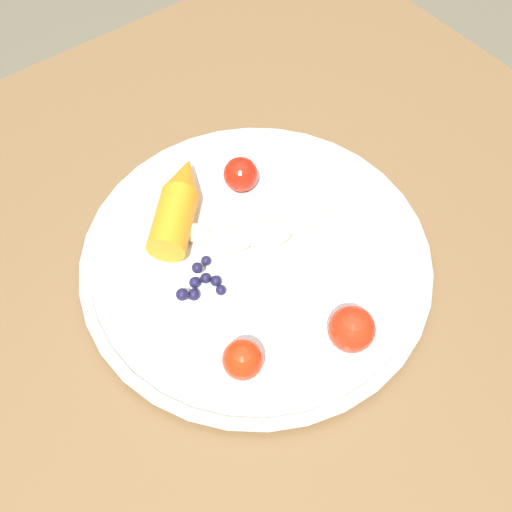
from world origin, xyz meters
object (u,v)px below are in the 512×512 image
tomato_near (241,174)px  tomato_far (352,329)px  blueberry_pile (200,282)px  tomato_mid (243,360)px  banana (266,227)px  plate (256,258)px  carrot_orange (178,203)px  dining_table (207,298)px

tomato_near → tomato_far: size_ratio=0.87×
blueberry_pile → tomato_mid: 0.09m
tomato_far → blueberry_pile: bearing=121.0°
banana → tomato_mid: tomato_mid is taller
tomato_mid → tomato_near: bearing=54.2°
plate → carrot_orange: 0.10m
blueberry_pile → tomato_near: size_ratio=1.41×
blueberry_pile → dining_table: bearing=58.0°
tomato_mid → tomato_far: size_ratio=0.85×
plate → carrot_orange: carrot_orange is taller
plate → tomato_mid: tomato_mid is taller
dining_table → blueberry_pile: size_ratio=18.24×
banana → tomato_far: size_ratio=4.46×
carrot_orange → tomato_far: 0.22m
banana → tomato_near: (0.02, 0.07, 0.01)m
dining_table → carrot_orange: size_ratio=8.54×
dining_table → tomato_near: tomato_near is taller
carrot_orange → blueberry_pile: size_ratio=2.14×
dining_table → banana: bearing=-26.3°
dining_table → tomato_near: bearing=24.5°
plate → blueberry_pile: (-0.06, 0.00, 0.01)m
banana → carrot_orange: size_ratio=1.71×
dining_table → tomato_near: 0.16m
banana → tomato_near: tomato_near is taller
tomato_near → banana: bearing=-104.6°
dining_table → tomato_mid: bearing=-107.9°
plate → banana: bearing=32.4°
tomato_mid → tomato_far: (0.09, -0.04, 0.00)m
dining_table → tomato_mid: 0.19m
dining_table → banana: size_ratio=4.99×
dining_table → carrot_orange: carrot_orange is taller
tomato_mid → blueberry_pile: bearing=79.6°
banana → blueberry_pile: size_ratio=3.65×
banana → carrot_orange: (-0.06, 0.07, 0.01)m
banana → carrot_orange: carrot_orange is taller
banana → tomato_far: tomato_far is taller
dining_table → carrot_orange: (0.00, 0.04, 0.13)m
tomato_mid → dining_table: bearing=72.1°
banana → blueberry_pile: (-0.09, -0.01, -0.00)m
plate → tomato_far: size_ratio=8.15×
blueberry_pile → tomato_near: tomato_near is taller
tomato_near → tomato_mid: same height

